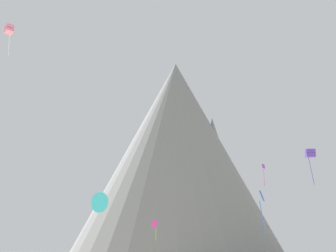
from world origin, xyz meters
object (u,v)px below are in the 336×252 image
object	(u,v)px
rock_massif	(180,159)
kite_violet_mid	(264,170)
kite_indigo_mid	(310,154)
kite_magenta_low	(155,226)
kite_pink_high	(9,29)
kite_cyan_low	(99,202)
kite_blue_low	(262,202)

from	to	relation	value
rock_massif	kite_violet_mid	bearing A→B (deg)	-68.24
kite_indigo_mid	kite_violet_mid	size ratio (longest dim) A/B	1.36
kite_magenta_low	kite_pink_high	world-z (taller)	kite_pink_high
kite_magenta_low	rock_massif	bearing A→B (deg)	130.15
kite_magenta_low	kite_indigo_mid	size ratio (longest dim) A/B	0.64
kite_cyan_low	kite_indigo_mid	size ratio (longest dim) A/B	0.48
rock_massif	kite_indigo_mid	size ratio (longest dim) A/B	13.19
kite_pink_high	kite_violet_mid	xyz separation A→B (m)	(41.53, 18.77, -20.01)
kite_indigo_mid	kite_pink_high	bearing A→B (deg)	-173.07
kite_violet_mid	kite_pink_high	bearing A→B (deg)	-158.11
kite_magenta_low	kite_cyan_low	bearing A→B (deg)	-60.38
kite_blue_low	kite_violet_mid	bearing A→B (deg)	54.02
rock_massif	kite_blue_low	bearing A→B (deg)	-78.96
kite_indigo_mid	kite_blue_low	bearing A→B (deg)	-129.84
kite_indigo_mid	kite_cyan_low	bearing A→B (deg)	-157.25
kite_magenta_low	kite_indigo_mid	bearing A→B (deg)	21.76
kite_pink_high	kite_magenta_low	bearing A→B (deg)	162.84
kite_indigo_mid	kite_magenta_low	bearing A→B (deg)	160.14
rock_massif	kite_cyan_low	size ratio (longest dim) A/B	27.31
kite_violet_mid	kite_indigo_mid	bearing A→B (deg)	-72.92
rock_massif	kite_indigo_mid	xyz separation A→B (m)	(22.09, -56.93, -10.03)
kite_blue_low	kite_magenta_low	bearing A→B (deg)	101.20
kite_pink_high	kite_blue_low	distance (m)	47.18
kite_magenta_low	kite_cyan_low	size ratio (longest dim) A/B	1.32
kite_indigo_mid	kite_violet_mid	world-z (taller)	kite_violet_mid
kite_pink_high	kite_indigo_mid	distance (m)	50.84
kite_cyan_low	kite_indigo_mid	world-z (taller)	kite_indigo_mid
kite_magenta_low	kite_indigo_mid	world-z (taller)	kite_indigo_mid
kite_indigo_mid	kite_violet_mid	distance (m)	15.09
kite_pink_high	kite_cyan_low	bearing A→B (deg)	108.36
kite_blue_low	kite_indigo_mid	xyz separation A→B (m)	(8.98, 10.26, 8.06)
kite_cyan_low	kite_violet_mid	size ratio (longest dim) A/B	0.66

